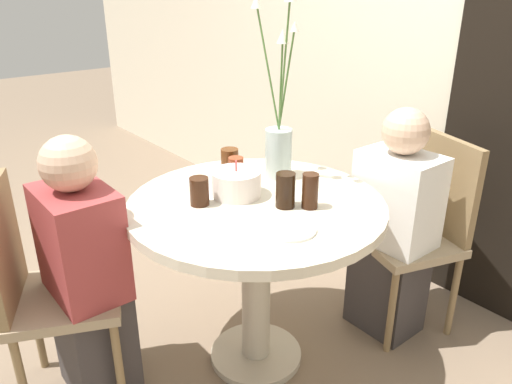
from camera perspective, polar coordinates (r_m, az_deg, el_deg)
ground_plane at (r=2.37m, az=0.00°, el=-18.28°), size 16.00×16.00×0.00m
wall_back at (r=2.70m, az=20.80°, el=16.01°), size 8.00×0.05×2.60m
dining_table at (r=2.02m, az=0.00°, el=-5.03°), size 1.01×1.01×0.77m
chair_near_front at (r=2.44m, az=18.53°, el=-3.43°), size 0.51×0.51×0.93m
chair_far_back at (r=2.05m, az=-23.33°, el=-9.51°), size 0.53×0.53×0.93m
birthday_cake at (r=1.99m, az=-2.26°, el=0.99°), size 0.20×0.20×0.15m
flower_vase at (r=2.14m, az=2.60°, el=6.36°), size 0.25×0.13×0.77m
side_plate at (r=1.73m, az=3.79°, el=-4.24°), size 0.19×0.19×0.01m
drink_glass_0 at (r=1.91m, az=-6.50°, el=0.08°), size 0.07×0.07×0.11m
drink_glass_1 at (r=1.88m, az=6.20°, el=0.12°), size 0.06×0.06×0.14m
drink_glass_2 at (r=1.88m, az=3.39°, el=0.21°), size 0.07×0.07×0.13m
drink_glass_3 at (r=2.13m, az=-2.29°, el=2.61°), size 0.06×0.06×0.11m
drink_glass_4 at (r=2.22m, az=-3.02°, el=3.53°), size 0.08×0.08×0.11m
person_guest at (r=2.36m, az=15.43°, el=-4.45°), size 0.34×0.24×1.09m
person_woman at (r=2.04m, az=-18.80°, el=-9.58°), size 0.34×0.24×1.09m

